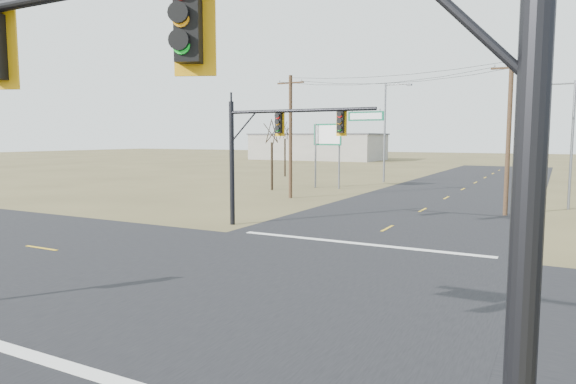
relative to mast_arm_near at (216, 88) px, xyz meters
The scene contains 15 objects.
ground 11.52m from the mast_arm_near, 114.58° to the left, with size 320.00×320.00×0.00m, color brown.
road_ew 11.52m from the mast_arm_near, 114.58° to the left, with size 160.00×14.00×0.02m, color black.
road_ns 11.52m from the mast_arm_near, 114.58° to the left, with size 14.00×160.00×0.02m, color black.
stop_bar_near 7.11m from the mast_arm_near, 157.92° to the left, with size 12.00×0.40×0.01m, color silver.
stop_bar_far 18.08m from the mast_arm_near, 104.15° to the left, with size 12.00×0.40×0.01m, color silver.
mast_arm_near is the anchor object (origin of this frame).
mast_arm_far 20.69m from the mast_arm_near, 116.79° to the left, with size 8.84×0.41×6.86m.
utility_pole_near 29.29m from the mast_arm_near, 88.20° to the left, with size 2.38×0.28×9.73m.
utility_pole_far 34.92m from the mast_arm_near, 116.21° to the left, with size 2.40×0.28×9.81m.
highway_sign 43.26m from the mast_arm_near, 111.80° to the left, with size 3.23×0.91×6.21m.
streetlight_a 34.54m from the mast_arm_near, 82.90° to the left, with size 2.42×0.27×8.68m.
streetlight_c 51.04m from the mast_arm_near, 104.81° to the left, with size 3.01×0.46×10.75m.
bare_tree_a 41.22m from the mast_arm_near, 118.85° to the left, with size 3.21×3.21×6.96m.
bare_tree_b 58.34m from the mast_arm_near, 117.51° to the left, with size 3.60×3.60×7.28m.
warehouse_left 108.65m from the mast_arm_near, 114.02° to the left, with size 28.00×14.00×5.50m, color #9D988B.
Camera 1 is at (8.05, -14.52, 4.87)m, focal length 32.00 mm.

